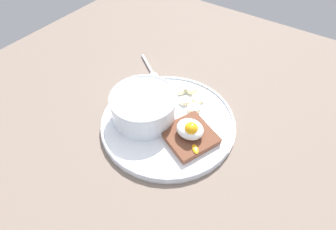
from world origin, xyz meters
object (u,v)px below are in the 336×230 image
Objects in this scene: banana_slice_left at (192,90)px; banana_slice_right at (194,108)px; banana_slice_front at (184,101)px; oatmeal_bowl at (144,106)px; banana_slice_inner at (198,99)px; poached_egg at (190,129)px; toast_slice at (189,136)px; banana_slice_back at (179,89)px; spoon at (151,70)px.

banana_slice_right is at bearing 125.75° from banana_slice_left.
banana_slice_front is 0.78× the size of banana_slice_left.
oatmeal_bowl is at bearing 60.11° from banana_slice_front.
banana_slice_inner is (0.89, -3.41, -0.05)cm from banana_slice_right.
oatmeal_bowl reaches higher than poached_egg.
banana_slice_front is at bearing -52.27° from toast_slice.
banana_slice_left is at bearing -61.05° from toast_slice.
banana_slice_right is at bearing 150.54° from banana_slice_back.
banana_slice_inner is at bearing 146.81° from banana_slice_left.
banana_slice_left is 0.40× the size of spoon.
spoon is (21.60, -14.66, -1.48)cm from toast_slice.
spoon is (21.73, -14.78, -3.91)cm from poached_egg.
oatmeal_bowl is 3.49× the size of banana_slice_right.
banana_slice_right is at bearing -136.43° from oatmeal_bowl.
toast_slice is 11.98cm from banana_slice_inner.
toast_slice is 2.87× the size of banana_slice_back.
toast_slice and banana_slice_right have the same top height.
banana_slice_inner is at bearing 168.64° from spoon.
toast_slice is 26.15cm from spoon.
banana_slice_front is at bearing -52.11° from poached_egg.
toast_slice is 3.85× the size of banana_slice_front.
banana_slice_back reaches higher than banana_slice_inner.
poached_egg is (-0.13, 0.12, 2.43)cm from toast_slice.
oatmeal_bowl reaches higher than banana_slice_right.
banana_slice_left reaches higher than banana_slice_inner.
poached_egg is 15.59cm from banana_slice_back.
oatmeal_bowl is 12.09cm from poached_egg.
oatmeal_bowl is 3.45× the size of banana_slice_inner.
oatmeal_bowl is 3.43× the size of banana_slice_left.
oatmeal_bowl is at bearing 56.43° from banana_slice_inner.
banana_slice_left is (7.26, -13.12, -0.20)cm from toast_slice.
banana_slice_inner is (-7.66, -11.55, -2.58)cm from oatmeal_bowl.
banana_slice_left is (-4.70, -13.48, -2.56)cm from oatmeal_bowl.
poached_egg is at bearing 114.14° from banana_slice_right.
oatmeal_bowl is at bearing 122.70° from spoon.
spoon is at bearing -57.30° from oatmeal_bowl.
banana_slice_front is 0.31× the size of spoon.
banana_slice_left is at bearing -148.92° from banana_slice_back.
banana_slice_left is at bearing -83.31° from banana_slice_front.
banana_slice_left is 1.02× the size of banana_slice_right.
toast_slice is at bearing 113.66° from banana_slice_right.
toast_slice is at bearing 145.84° from spoon.
oatmeal_bowl is 12.26cm from banana_slice_back.
banana_slice_front is at bearing -15.73° from banana_slice_right.
banana_slice_back is 0.42× the size of spoon.
banana_slice_right is at bearing -65.86° from poached_egg.
poached_egg is 1.60× the size of banana_slice_back.
banana_slice_right is (3.54, -7.89, -2.61)cm from poached_egg.
banana_slice_right is 0.99× the size of banana_slice_inner.
toast_slice reaches higher than banana_slice_inner.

